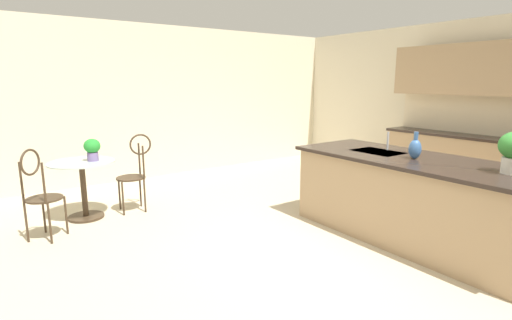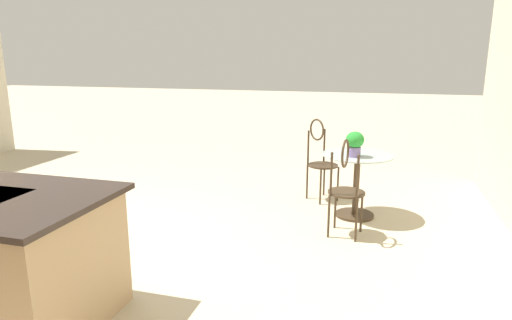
{
  "view_description": "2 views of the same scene",
  "coord_description": "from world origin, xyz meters",
  "views": [
    {
      "loc": [
        2.57,
        -2.92,
        1.73
      ],
      "look_at": [
        -1.11,
        -0.29,
        0.81
      ],
      "focal_mm": 27.4,
      "sensor_mm": 36.0,
      "label": 1
    },
    {
      "loc": [
        -2.79,
        3.03,
        1.82
      ],
      "look_at": [
        -1.71,
        -0.78,
        0.88
      ],
      "focal_mm": 30.69,
      "sensor_mm": 36.0,
      "label": 2
    }
  ],
  "objects": [
    {
      "name": "ground_plane",
      "position": [
        0.0,
        0.0,
        0.0
      ],
      "size": [
        40.0,
        40.0,
        0.0
      ],
      "primitive_type": "plane",
      "color": "beige"
    },
    {
      "name": "bistro_table",
      "position": [
        -2.59,
        -1.92,
        0.45
      ],
      "size": [
        0.8,
        0.8,
        0.74
      ],
      "color": "#3D2D1E",
      "rests_on": "ground"
    },
    {
      "name": "chair_near_window",
      "position": [
        -2.51,
        -1.28,
        0.57
      ],
      "size": [
        0.43,
        0.5,
        1.04
      ],
      "color": "#3D2D1E",
      "rests_on": "ground"
    },
    {
      "name": "chair_by_island",
      "position": [
        -2.1,
        -2.46,
        0.57
      ],
      "size": [
        0.54,
        0.54,
        1.04
      ],
      "color": "#3D2D1E",
      "rests_on": "ground"
    },
    {
      "name": "potted_plant_on_table",
      "position": [
        -2.55,
        -1.79,
        0.9
      ],
      "size": [
        0.2,
        0.2,
        0.28
      ],
      "color": "#7A669E",
      "rests_on": "bistro_table"
    }
  ]
}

